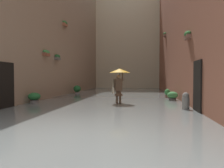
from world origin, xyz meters
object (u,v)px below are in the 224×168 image
(person_wading, at_px, (119,78))
(mooring_bollard, at_px, (186,103))
(potted_plant_mid_left, at_px, (167,94))
(potted_plant_far_right, at_px, (77,90))
(potted_plant_mid_right, at_px, (34,98))
(potted_plant_far_left, at_px, (173,96))

(person_wading, bearing_deg, mooring_bollard, 149.17)
(potted_plant_mid_left, height_order, potted_plant_far_right, potted_plant_far_right)
(potted_plant_mid_right, distance_m, potted_plant_far_left, 7.80)
(person_wading, distance_m, potted_plant_far_left, 3.62)
(potted_plant_far_right, xyz_separation_m, mooring_bollard, (-7.28, 7.95, -0.05))
(potted_plant_far_right, bearing_deg, mooring_bollard, 132.49)
(potted_plant_mid_right, bearing_deg, person_wading, -170.30)
(mooring_bollard, bearing_deg, potted_plant_far_left, -89.36)
(person_wading, height_order, potted_plant_far_left, person_wading)
(potted_plant_far_right, relative_size, mooring_bollard, 0.96)
(person_wading, bearing_deg, potted_plant_far_right, -55.34)
(potted_plant_mid_left, xyz_separation_m, potted_plant_mid_right, (7.33, 4.29, 0.03))
(potted_plant_mid_right, height_order, potted_plant_far_left, potted_plant_mid_right)
(potted_plant_far_left, distance_m, mooring_bollard, 3.51)
(person_wading, distance_m, potted_plant_mid_right, 4.59)
(potted_plant_far_left, height_order, potted_plant_far_right, potted_plant_far_right)
(potted_plant_mid_left, distance_m, potted_plant_mid_right, 8.49)
(potted_plant_mid_left, bearing_deg, potted_plant_far_right, -19.94)
(potted_plant_mid_left, height_order, mooring_bollard, mooring_bollard)
(potted_plant_mid_right, bearing_deg, potted_plant_far_right, -91.31)
(person_wading, distance_m, potted_plant_mid_left, 4.72)
(potted_plant_far_left, bearing_deg, person_wading, 29.45)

